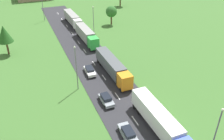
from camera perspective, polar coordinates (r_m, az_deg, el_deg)
name	(u,v)px	position (r m, az deg, el deg)	size (l,w,h in m)	color
road	(120,100)	(43.78, 1.97, -7.24)	(10.00, 140.00, 0.06)	#2B2B30
lane_marking_centre	(126,108)	(41.91, 3.43, -9.18)	(0.16, 124.84, 0.01)	white
truck_lead	(160,121)	(37.11, 11.47, -11.88)	(2.54, 14.50, 3.48)	blue
truck_second	(112,66)	(50.37, 0.12, 0.96)	(2.55, 14.79, 3.46)	orange
truck_third	(87,35)	(66.86, -6.17, 8.42)	(2.74, 13.76, 3.71)	green
truck_fourth	(73,19)	(81.67, -9.49, 12.15)	(2.84, 14.49, 3.61)	white
car_second	(128,133)	(36.41, 3.83, -14.93)	(1.89, 4.30, 1.43)	#8C939E
car_third	(106,99)	(42.62, -1.41, -7.06)	(1.81, 4.11, 1.48)	#8C939E
car_fourth	(90,71)	(51.51, -5.40, -0.14)	(1.99, 4.56, 1.37)	white
lamppost_lead	(216,132)	(33.73, 23.86, -13.43)	(0.36, 0.36, 8.41)	slate
lamppost_second	(76,66)	(44.54, -8.63, 0.86)	(0.36, 0.36, 9.20)	slate
lamppost_third	(93,19)	(72.49, -4.51, 12.27)	(0.36, 0.36, 8.33)	slate
lamppost_fourth	(43,9)	(87.24, -16.31, 14.01)	(0.36, 0.36, 7.68)	slate
tree_maple	(111,12)	(80.41, -0.16, 13.90)	(3.72, 3.72, 6.24)	#513823
tree_lime	(4,34)	(63.81, -24.57, 7.89)	(3.79, 3.79, 7.53)	#513823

